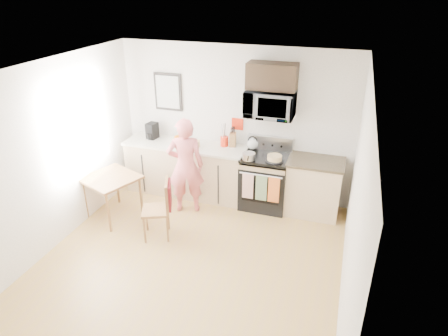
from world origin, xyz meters
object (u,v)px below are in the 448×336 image
(range, at_px, (265,182))
(dining_table, at_px, (111,182))
(chair, at_px, (164,201))
(cake, at_px, (275,158))
(microwave, at_px, (270,104))
(person, at_px, (186,166))

(range, bearing_deg, dining_table, -154.02)
(dining_table, bearing_deg, chair, -13.13)
(cake, bearing_deg, microwave, 122.59)
(cake, bearing_deg, person, -164.90)
(dining_table, height_order, chair, chair)
(dining_table, bearing_deg, range, 25.98)
(dining_table, relative_size, chair, 0.92)
(range, xyz_separation_m, microwave, (-0.00, 0.10, 1.32))
(range, bearing_deg, microwave, 90.06)
(dining_table, bearing_deg, microwave, 28.10)
(person, bearing_deg, microwave, -172.24)
(microwave, bearing_deg, cake, -57.41)
(person, xyz_separation_m, dining_table, (-1.04, -0.57, -0.18))
(range, xyz_separation_m, chair, (-1.21, -1.33, 0.16))
(chair, distance_m, cake, 1.85)
(microwave, relative_size, dining_table, 0.89)
(range, relative_size, chair, 1.26)
(cake, bearing_deg, range, 136.75)
(person, bearing_deg, cake, 175.09)
(person, xyz_separation_m, cake, (1.36, 0.37, 0.17))
(range, relative_size, cake, 4.12)
(range, distance_m, person, 1.36)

